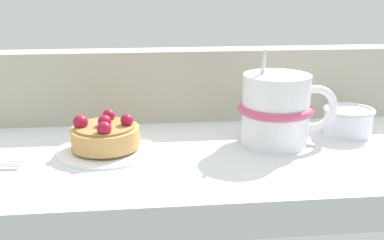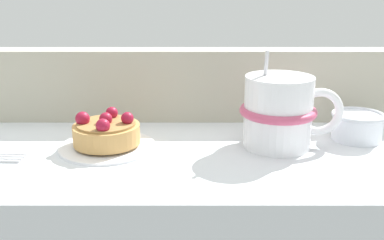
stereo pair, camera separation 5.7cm
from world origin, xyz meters
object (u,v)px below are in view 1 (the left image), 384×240
raspberry_tart (105,135)px  sugar_bowl (348,120)px  dessert_plate (106,149)px  coffee_mug (277,109)px

raspberry_tart → sugar_bowl: bearing=5.8°
dessert_plate → sugar_bowl: bearing=5.8°
raspberry_tart → sugar_bowl: size_ratio=1.21×
dessert_plate → raspberry_tart: (-0.02, -0.01, 1.91)cm
raspberry_tart → coffee_mug: size_ratio=0.64×
raspberry_tart → coffee_mug: (22.12, 0.83, 2.42)cm
raspberry_tart → coffee_mug: 22.27cm
dessert_plate → raspberry_tart: size_ratio=1.45×
dessert_plate → raspberry_tart: 1.91cm
coffee_mug → sugar_bowl: coffee_mug is taller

